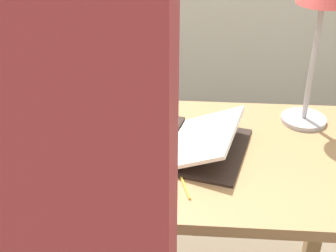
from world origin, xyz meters
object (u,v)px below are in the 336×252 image
object	(u,v)px
book_stack_tall	(25,122)
pencil	(183,182)
coffee_mug	(95,141)
book_standing_upright	(86,117)
open_book	(169,137)
reading_lamp	(322,7)

from	to	relation	value
book_stack_tall	pencil	world-z (taller)	book_stack_tall
coffee_mug	book_standing_upright	bearing A→B (deg)	126.90
open_book	pencil	bearing A→B (deg)	-60.99
book_stack_tall	pencil	distance (m)	0.54
book_standing_upright	coffee_mug	size ratio (longest dim) A/B	2.09
book_standing_upright	pencil	size ratio (longest dim) A/B	1.44
book_stack_tall	reading_lamp	world-z (taller)	reading_lamp
open_book	reading_lamp	world-z (taller)	reading_lamp
book_stack_tall	pencil	xyz separation A→B (m)	(0.50, -0.16, -0.08)
coffee_mug	pencil	distance (m)	0.31
book_stack_tall	book_standing_upright	xyz separation A→B (m)	(0.19, 0.01, 0.02)
coffee_mug	reading_lamp	bearing A→B (deg)	21.34
open_book	reading_lamp	size ratio (longest dim) A/B	1.06
pencil	reading_lamp	bearing A→B (deg)	44.13
open_book	book_standing_upright	world-z (taller)	book_standing_upright
book_stack_tall	coffee_mug	world-z (taller)	book_stack_tall
book_standing_upright	reading_lamp	bearing A→B (deg)	22.04
book_stack_tall	reading_lamp	xyz separation A→B (m)	(0.91, 0.23, 0.32)
open_book	book_stack_tall	size ratio (longest dim) A/B	1.69
coffee_mug	pencil	world-z (taller)	coffee_mug
book_stack_tall	open_book	bearing A→B (deg)	4.98
open_book	book_standing_upright	bearing A→B (deg)	-159.73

